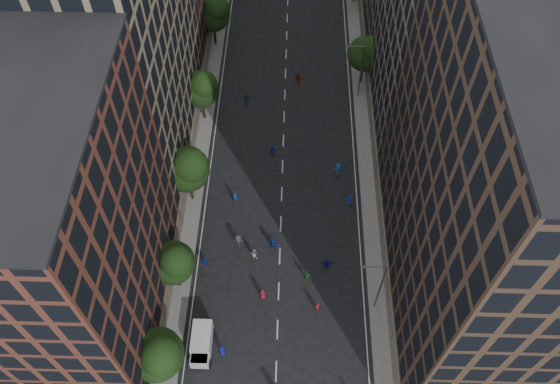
# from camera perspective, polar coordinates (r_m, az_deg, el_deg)

# --- Properties ---
(ground) EXTENTS (240.00, 240.00, 0.00)m
(ground) POSITION_cam_1_polar(r_m,az_deg,el_deg) (77.52, 0.43, 7.60)
(ground) COLOR black
(ground) RESTS_ON ground
(sidewalk_left) EXTENTS (4.00, 105.00, 0.15)m
(sidewalk_left) POSITION_cam_1_polar(r_m,az_deg,el_deg) (83.81, -7.85, 11.44)
(sidewalk_left) COLOR slate
(sidewalk_left) RESTS_ON ground
(sidewalk_right) EXTENTS (4.00, 105.00, 0.15)m
(sidewalk_right) POSITION_cam_1_polar(r_m,az_deg,el_deg) (83.56, 8.96, 11.10)
(sidewalk_right) COLOR slate
(sidewalk_right) RESTS_ON ground
(bldg_left_a) EXTENTS (14.00, 22.00, 30.00)m
(bldg_left_a) POSITION_cam_1_polar(r_m,az_deg,el_deg) (51.81, -21.83, -4.36)
(bldg_left_a) COLOR brown
(bldg_left_a) RESTS_ON ground
(bldg_left_b) EXTENTS (14.00, 26.00, 34.00)m
(bldg_left_b) POSITION_cam_1_polar(r_m,az_deg,el_deg) (65.39, -17.06, 14.74)
(bldg_left_b) COLOR #857357
(bldg_left_b) RESTS_ON ground
(bldg_right_a) EXTENTS (14.00, 30.00, 36.00)m
(bldg_right_a) POSITION_cam_1_polar(r_m,az_deg,el_deg) (50.90, 21.77, 0.25)
(bldg_right_a) COLOR #473326
(bldg_right_a) RESTS_ON ground
(bldg_right_b) EXTENTS (14.00, 28.00, 33.00)m
(bldg_right_b) POSITION_cam_1_polar(r_m,az_deg,el_deg) (72.12, 16.71, 18.41)
(bldg_right_b) COLOR #665F54
(bldg_right_b) RESTS_ON ground
(tree_left_0) EXTENTS (5.20, 5.20, 8.83)m
(tree_left_0) POSITION_cam_1_polar(r_m,az_deg,el_deg) (54.37, -12.64, -16.26)
(tree_left_0) COLOR black
(tree_left_0) RESTS_ON ground
(tree_left_1) EXTENTS (4.80, 4.80, 8.21)m
(tree_left_1) POSITION_cam_1_polar(r_m,az_deg,el_deg) (58.69, -11.05, -7.21)
(tree_left_1) COLOR black
(tree_left_1) RESTS_ON ground
(tree_left_2) EXTENTS (5.60, 5.60, 9.45)m
(tree_left_2) POSITION_cam_1_polar(r_m,az_deg,el_deg) (64.51, -9.65, 2.48)
(tree_left_2) COLOR black
(tree_left_2) RESTS_ON ground
(tree_left_3) EXTENTS (5.00, 5.00, 8.58)m
(tree_left_3) POSITION_cam_1_polar(r_m,az_deg,el_deg) (74.27, -8.23, 10.71)
(tree_left_3) COLOR black
(tree_left_3) RESTS_ON ground
(tree_left_4) EXTENTS (5.40, 5.40, 9.08)m
(tree_left_4) POSITION_cam_1_polar(r_m,az_deg,el_deg) (86.31, -6.99, 18.15)
(tree_left_4) COLOR black
(tree_left_4) RESTS_ON ground
(tree_right_a) EXTENTS (5.00, 5.00, 8.39)m
(tree_right_a) POSITION_cam_1_polar(r_m,az_deg,el_deg) (80.13, 9.01, 14.20)
(tree_right_a) COLOR black
(tree_right_a) RESTS_ON ground
(streetlamp_near) EXTENTS (2.64, 0.22, 9.06)m
(streetlamp_near) POSITION_cam_1_polar(r_m,az_deg,el_deg) (57.73, 10.29, -9.54)
(streetlamp_near) COLOR #595B60
(streetlamp_near) RESTS_ON ground
(streetlamp_far) EXTENTS (2.64, 0.22, 9.06)m
(streetlamp_far) POSITION_cam_1_polar(r_m,az_deg,el_deg) (78.13, 8.35, 12.65)
(streetlamp_far) COLOR #595B60
(streetlamp_far) RESTS_ON ground
(cargo_van) EXTENTS (2.14, 4.54, 2.41)m
(cargo_van) POSITION_cam_1_polar(r_m,az_deg,el_deg) (59.10, -8.20, -15.35)
(cargo_van) COLOR white
(cargo_van) RESTS_ON ground
(skater_0) EXTENTS (1.00, 0.81, 1.76)m
(skater_0) POSITION_cam_1_polar(r_m,az_deg,el_deg) (58.97, -6.05, -16.19)
(skater_0) COLOR navy
(skater_0) RESTS_ON ground
(skater_4) EXTENTS (0.96, 0.40, 1.64)m
(skater_4) POSITION_cam_1_polar(r_m,az_deg,el_deg) (63.58, -7.81, -7.30)
(skater_4) COLOR #152BB2
(skater_4) RESTS_ON ground
(skater_5) EXTENTS (1.59, 0.64, 1.68)m
(skater_5) POSITION_cam_1_polar(r_m,az_deg,el_deg) (63.06, 4.85, -7.57)
(skater_5) COLOR #131294
(skater_5) RESTS_ON ground
(skater_6) EXTENTS (0.91, 0.71, 1.64)m
(skater_6) POSITION_cam_1_polar(r_m,az_deg,el_deg) (61.22, -1.81, -10.64)
(skater_6) COLOR maroon
(skater_6) RESTS_ON ground
(skater_7) EXTENTS (0.71, 0.60, 1.65)m
(skater_7) POSITION_cam_1_polar(r_m,az_deg,el_deg) (60.70, 3.93, -11.88)
(skater_7) COLOR maroon
(skater_7) RESTS_ON ground
(skater_8) EXTENTS (0.94, 0.80, 1.71)m
(skater_8) POSITION_cam_1_polar(r_m,az_deg,el_deg) (63.57, -2.73, -6.48)
(skater_8) COLOR beige
(skater_8) RESTS_ON ground
(skater_9) EXTENTS (1.24, 0.74, 1.88)m
(skater_9) POSITION_cam_1_polar(r_m,az_deg,el_deg) (64.49, -4.37, -5.09)
(skater_9) COLOR #3E3F43
(skater_9) RESTS_ON ground
(skater_10) EXTENTS (1.13, 0.75, 1.79)m
(skater_10) POSITION_cam_1_polar(r_m,az_deg,el_deg) (62.18, 2.83, -8.75)
(skater_10) COLOR #1F682E
(skater_10) RESTS_ON ground
(skater_11) EXTENTS (1.83, 1.19, 1.89)m
(skater_11) POSITION_cam_1_polar(r_m,az_deg,el_deg) (64.10, -0.74, -5.41)
(skater_11) COLOR #123397
(skater_11) RESTS_ON ground
(skater_12) EXTENTS (0.96, 0.79, 1.70)m
(skater_12) POSITION_cam_1_polar(r_m,az_deg,el_deg) (68.15, 7.32, -0.85)
(skater_12) COLOR #132FA0
(skater_12) RESTS_ON ground
(skater_13) EXTENTS (0.65, 0.43, 1.79)m
(skater_13) POSITION_cam_1_polar(r_m,az_deg,el_deg) (67.99, -4.71, -0.59)
(skater_13) COLOR #123B96
(skater_13) RESTS_ON ground
(skater_14) EXTENTS (0.84, 0.67, 1.67)m
(skater_14) POSITION_cam_1_polar(r_m,az_deg,el_deg) (72.52, -0.82, 4.31)
(skater_14) COLOR #142FA4
(skater_14) RESTS_ON ground
(skater_15) EXTENTS (1.21, 0.73, 1.82)m
(skater_15) POSITION_cam_1_polar(r_m,az_deg,el_deg) (70.87, 6.11, 2.40)
(skater_15) COLOR #164CB3
(skater_15) RESTS_ON ground
(skater_16) EXTENTS (1.13, 0.63, 1.83)m
(skater_16) POSITION_cam_1_polar(r_m,az_deg,el_deg) (79.19, -3.55, 9.66)
(skater_16) COLOR navy
(skater_16) RESTS_ON ground
(skater_17) EXTENTS (1.57, 1.06, 1.62)m
(skater_17) POSITION_cam_1_polar(r_m,az_deg,el_deg) (82.42, 1.92, 11.80)
(skater_17) COLOR maroon
(skater_17) RESTS_ON ground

